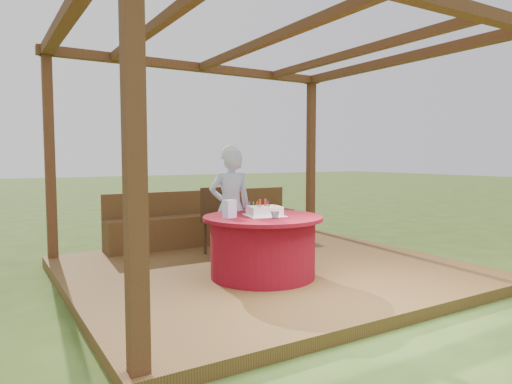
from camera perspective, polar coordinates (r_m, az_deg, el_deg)
ground at (r=5.59m, az=1.35°, el=-10.45°), size 60.00×60.00×0.00m
deck at (r=5.57m, az=1.35°, el=-9.85°), size 4.50×4.00×0.12m
pergola at (r=5.49m, az=1.40°, el=14.64°), size 4.50×4.00×2.72m
bench at (r=6.99m, az=-6.28°, el=-4.24°), size 3.00×0.42×0.80m
table at (r=5.02m, az=0.84°, el=-6.75°), size 1.30×1.30×0.67m
chair at (r=6.19m, az=-4.48°, el=-3.10°), size 0.48×0.48×0.90m
elderly_woman at (r=5.48m, az=-3.22°, el=-1.72°), size 0.57×0.44×1.45m
birthday_cake at (r=4.98m, az=1.08°, el=-2.37°), size 0.47×0.47×0.18m
gift_bag at (r=4.81m, az=-3.34°, el=-2.13°), size 0.15×0.13×0.19m
drinking_glass at (r=4.72m, az=2.38°, el=-2.92°), size 0.11×0.11×0.08m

